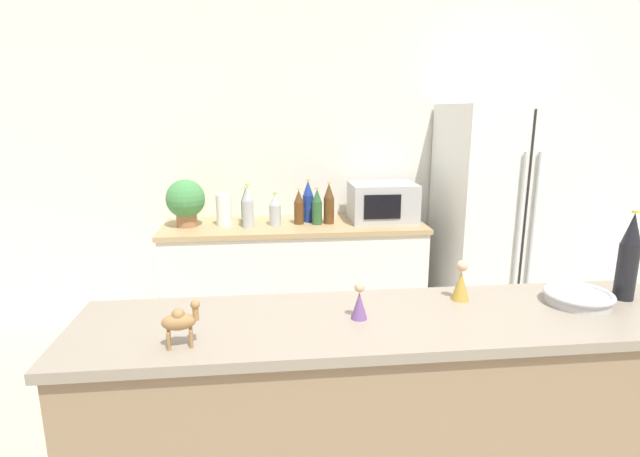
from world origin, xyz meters
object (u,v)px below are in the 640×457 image
camel_figurine (180,320)px  wise_man_figurine_blue (461,283)px  potted_plant (186,201)px  back_bottle_5 (329,204)px  back_bottle_0 (299,207)px  back_bottle_1 (308,202)px  microwave (383,202)px  back_bottle_3 (317,207)px  refrigerator (498,223)px  back_bottle_2 (246,206)px  back_bottle_6 (248,207)px  paper_towel_roll (224,210)px  wise_man_figurine_crimson (359,303)px  wine_bottle (629,257)px  back_bottle_4 (275,210)px  fruit_bowl (578,297)px

camel_figurine → wise_man_figurine_blue: 1.02m
potted_plant → back_bottle_5: bearing=-1.1°
back_bottle_0 → back_bottle_1: 0.10m
microwave → camel_figurine: bearing=-117.7°
potted_plant → wise_man_figurine_blue: size_ratio=2.16×
back_bottle_3 → microwave: bearing=7.6°
refrigerator → back_bottle_2: bearing=175.4°
back_bottle_0 → back_bottle_2: back_bottle_2 is taller
potted_plant → back_bottle_2: size_ratio=1.27×
back_bottle_1 → back_bottle_6: 0.46m
paper_towel_roll → wise_man_figurine_crimson: size_ratio=1.72×
microwave → wise_man_figurine_crimson: (-0.56, -2.00, 0.04)m
wine_bottle → camel_figurine: 1.61m
back_bottle_0 → back_bottle_6: size_ratio=0.84×
wise_man_figurine_crimson → back_bottle_3: bearing=88.2°
back_bottle_1 → back_bottle_2: size_ratio=1.20×
potted_plant → wine_bottle: wine_bottle is taller
potted_plant → back_bottle_3: size_ratio=1.26×
back_bottle_0 → back_bottle_6: 0.37m
back_bottle_2 → back_bottle_3: (0.51, -0.11, 0.00)m
potted_plant → microwave: (1.42, 0.03, -0.05)m
paper_towel_roll → back_bottle_0: back_bottle_0 is taller
microwave → back_bottle_0: bearing=-176.2°
refrigerator → back_bottle_3: refrigerator is taller
potted_plant → back_bottle_3: potted_plant is taller
potted_plant → wine_bottle: size_ratio=0.98×
back_bottle_3 → back_bottle_4: back_bottle_3 is taller
back_bottle_0 → wine_bottle: (1.09, -1.89, 0.16)m
microwave → wise_man_figurine_blue: (-0.15, -1.88, 0.05)m
microwave → camel_figurine: 2.42m
back_bottle_6 → wise_man_figurine_blue: (0.84, -1.77, 0.04)m
back_bottle_2 → wise_man_figurine_blue: (0.86, -1.92, 0.06)m
wine_bottle → camel_figurine: size_ratio=2.34×
back_bottle_1 → wise_man_figurine_blue: bearing=-78.0°
back_bottle_5 → microwave: bearing=7.1°
wise_man_figurine_crimson → back_bottle_2: bearing=102.4°
paper_towel_roll → wine_bottle: size_ratio=0.66×
wise_man_figurine_blue → camel_figurine: bearing=-164.6°
fruit_bowl → wine_bottle: bearing=7.7°
microwave → back_bottle_4: 0.80m
paper_towel_roll → back_bottle_4: size_ratio=0.95×
wine_bottle → fruit_bowl: (-0.20, -0.03, -0.14)m
microwave → wise_man_figurine_blue: bearing=-94.5°
back_bottle_3 → wine_bottle: wine_bottle is taller
refrigerator → wise_man_figurine_crimson: size_ratio=13.14×
refrigerator → back_bottle_2: refrigerator is taller
fruit_bowl → wise_man_figurine_blue: wise_man_figurine_blue is taller
fruit_bowl → back_bottle_4: bearing=119.4°
camel_figurine → wise_man_figurine_crimson: camel_figurine is taller
back_bottle_3 → back_bottle_5: bearing=9.9°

